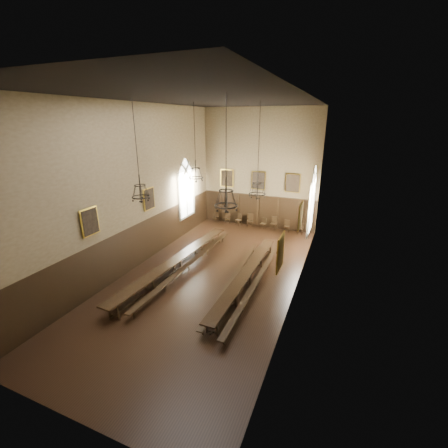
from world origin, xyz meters
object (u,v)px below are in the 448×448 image
Objects in this scene: chair_2 at (238,222)px; chair_5 at (273,226)px; bench_left_outer at (171,263)px; chair_1 at (228,220)px; bench_right_outer at (257,282)px; chandelier_front_right at (226,199)px; chair_0 at (216,219)px; table_left at (177,265)px; bench_right_inner at (234,279)px; chair_4 at (263,225)px; chair_6 at (287,228)px; chair_7 at (300,230)px; bench_left_inner at (189,266)px; chandelier_front_left at (140,190)px; table_right at (246,278)px; chandelier_back_right at (257,189)px; chair_3 at (250,223)px.

chair_5 is (2.88, 0.02, 0.03)m from chair_2.
chair_1 reaches higher than bench_left_outer.
bench_right_outer is 5.56m from chandelier_front_right.
chair_1 reaches higher than chair_0.
table_left is 1.15× the size of bench_right_inner.
chair_4 is (-2.03, 8.58, -0.02)m from bench_right_outer.
chair_0 is 5.91m from chair_6.
chair_5 is at bearing 64.57° from bench_left_outer.
bench_left_outer is 8.44m from chair_0.
chandelier_front_right reaches higher than chair_5.
chair_7 is at bearing 82.10° from chandelier_front_right.
bench_left_inner is at bearing 0.05° from bench_left_outer.
bench_right_outer is 2.27× the size of chandelier_front_right.
chandelier_front_left reaches higher than chair_4.
bench_right_outer is 11.26× the size of chair_4.
bench_left_outer is 0.96× the size of bench_right_outer.
table_left reaches higher than table_right.
chandelier_front_left is (-4.15, -2.57, 4.81)m from table_right.
chair_0 is 8.77m from chandelier_back_right.
table_left is 9.35m from chair_5.
chandelier_front_left is at bearing -111.13° from chair_3.
chair_4 reaches higher than bench_right_inner.
table_right is at bearing -44.86° from chair_0.
bench_left_outer is 4.03m from bench_right_inner.
chair_3 is at bearing -179.44° from chair_7.
chair_5 is (4.88, 0.03, 0.04)m from chair_0.
chair_5 is 1.03m from chair_6.
chair_3 is 12.43m from chandelier_front_right.
chair_3 reaches higher than bench_left_outer.
bench_left_inner is at bearing 174.17° from bench_right_inner.
chair_1 reaches higher than chair_4.
chair_0 is at bearing 99.63° from table_left.
bench_left_outer is 8.97× the size of chair_3.
bench_left_inner is 8.48m from chair_3.
table_left is at bearing -73.54° from chair_2.
table_left is at bearing -179.07° from bench_right_outer.
chandelier_back_right is at bearing 54.74° from chandelier_front_left.
bench_right_inner is 5.52m from chandelier_front_right.
chandelier_back_right is (1.06, -5.74, 4.20)m from chair_4.
chair_0 is 0.99× the size of chair_6.
chair_4 is 1.85m from chair_6.
chair_3 is 2.94m from chair_6.
chair_1 is 0.99× the size of chair_6.
table_right is (4.01, 0.14, -0.05)m from table_left.
chair_2 is at bearing -16.57° from chair_1.
chandelier_back_right is (4.24, 2.63, 4.19)m from bench_left_outer.
chair_6 is at bearing 82.22° from chandelier_back_right.
chair_5 reaches higher than chair_2.
chair_1 is at bearing 88.90° from bench_left_outer.
table_left reaches higher than bench_right_inner.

